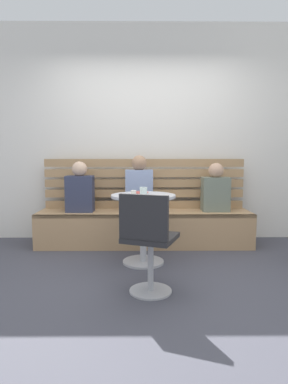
% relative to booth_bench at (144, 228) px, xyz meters
% --- Properties ---
extents(ground, '(8.00, 8.00, 0.00)m').
position_rel_booth_bench_xyz_m(ground, '(0.00, -1.20, -0.22)').
color(ground, '#42424C').
extents(back_wall, '(5.20, 0.10, 2.90)m').
position_rel_booth_bench_xyz_m(back_wall, '(0.00, 0.44, 1.23)').
color(back_wall, silver).
rests_on(back_wall, ground).
extents(booth_bench, '(2.70, 0.52, 0.44)m').
position_rel_booth_bench_xyz_m(booth_bench, '(0.00, 0.00, 0.00)').
color(booth_bench, tan).
rests_on(booth_bench, ground).
extents(booth_backrest, '(2.65, 0.04, 0.66)m').
position_rel_booth_bench_xyz_m(booth_backrest, '(0.00, 0.24, 0.56)').
color(booth_backrest, '#A68157').
rests_on(booth_backrest, booth_bench).
extents(cafe_table, '(0.68, 0.68, 0.74)m').
position_rel_booth_bench_xyz_m(cafe_table, '(-0.02, -0.70, 0.30)').
color(cafe_table, '#ADADB2').
rests_on(cafe_table, ground).
extents(white_chair, '(0.52, 0.52, 0.85)m').
position_rel_booth_bench_xyz_m(white_chair, '(0.02, -1.51, 0.24)').
color(white_chair, '#ADADB2').
rests_on(white_chair, ground).
extents(person_adult, '(0.34, 0.22, 0.71)m').
position_rel_booth_bench_xyz_m(person_adult, '(-0.07, -0.01, 0.54)').
color(person_adult, '#8C9EC6').
rests_on(person_adult, booth_bench).
extents(person_child_left, '(0.34, 0.22, 0.62)m').
position_rel_booth_bench_xyz_m(person_child_left, '(0.91, 0.03, 0.49)').
color(person_child_left, slate).
rests_on(person_child_left, booth_bench).
extents(person_child_middle, '(0.34, 0.22, 0.64)m').
position_rel_booth_bench_xyz_m(person_child_middle, '(-0.82, -0.00, 0.50)').
color(person_child_middle, '#333851').
rests_on(person_child_middle, booth_bench).
extents(cup_glass_short, '(0.08, 0.08, 0.08)m').
position_rel_booth_bench_xyz_m(cup_glass_short, '(-0.02, -0.70, 0.56)').
color(cup_glass_short, silver).
rests_on(cup_glass_short, cafe_table).
extents(cup_espresso_small, '(0.06, 0.06, 0.05)m').
position_rel_booth_bench_xyz_m(cup_espresso_small, '(-0.12, -0.78, 0.55)').
color(cup_espresso_small, silver).
rests_on(cup_espresso_small, cafe_table).
extents(plate_small, '(0.17, 0.17, 0.01)m').
position_rel_booth_bench_xyz_m(plate_small, '(-0.05, -0.53, 0.52)').
color(plate_small, '#DB4C42').
rests_on(plate_small, cafe_table).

